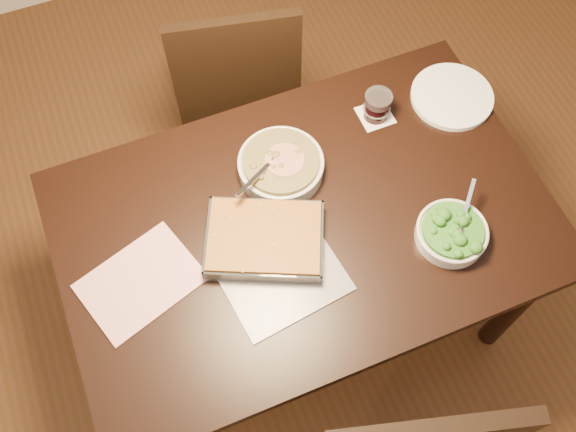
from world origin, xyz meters
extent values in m
plane|color=#452D13|center=(0.00, 0.00, 0.00)|extent=(4.00, 4.00, 0.00)
cube|color=black|center=(0.00, 0.00, 0.73)|extent=(1.40, 0.90, 0.04)
cube|color=black|center=(0.00, 0.00, 0.66)|extent=(1.26, 0.76, 0.08)
cylinder|color=black|center=(0.62, -0.37, 0.35)|extent=(0.07, 0.07, 0.71)
cylinder|color=black|center=(-0.62, 0.37, 0.35)|extent=(0.07, 0.07, 0.71)
cylinder|color=black|center=(0.62, 0.37, 0.35)|extent=(0.07, 0.07, 0.71)
cube|color=#B53346|center=(-0.49, -0.01, 0.75)|extent=(0.36, 0.31, 0.01)
cube|color=#28272E|center=(-0.12, -0.16, 0.75)|extent=(0.34, 0.26, 0.01)
cube|color=white|center=(0.35, 0.26, 0.75)|extent=(0.10, 0.10, 0.00)
cylinder|color=silver|center=(0.00, 0.18, 0.77)|extent=(0.25, 0.25, 0.05)
torus|color=silver|center=(0.00, 0.18, 0.80)|extent=(0.25, 0.25, 0.01)
cylinder|color=#392D0F|center=(0.00, 0.18, 0.81)|extent=(0.22, 0.22, 0.02)
cube|color=silver|center=(-0.07, 0.13, 0.82)|extent=(0.14, 0.10, 0.05)
cylinder|color=maroon|center=(0.01, 0.17, 0.82)|extent=(0.12, 0.12, 0.00)
cylinder|color=silver|center=(0.36, -0.20, 0.77)|extent=(0.20, 0.20, 0.04)
torus|color=silver|center=(0.36, -0.20, 0.79)|extent=(0.20, 0.20, 0.01)
cylinder|color=#175112|center=(0.36, -0.20, 0.80)|extent=(0.17, 0.17, 0.02)
cube|color=silver|center=(0.40, -0.16, 0.81)|extent=(0.09, 0.11, 0.04)
cube|color=silver|center=(-0.13, -0.03, 0.75)|extent=(0.39, 0.35, 0.01)
cube|color=#61400D|center=(-0.13, -0.03, 0.78)|extent=(0.37, 0.33, 0.05)
cube|color=silver|center=(-0.09, 0.08, 0.78)|extent=(0.30, 0.14, 0.04)
cube|color=silver|center=(-0.18, -0.13, 0.78)|extent=(0.30, 0.14, 0.04)
cube|color=silver|center=(0.01, -0.09, 0.78)|extent=(0.10, 0.22, 0.04)
cube|color=silver|center=(-0.28, 0.04, 0.78)|extent=(0.10, 0.22, 0.04)
cylinder|color=black|center=(0.35, 0.26, 0.79)|extent=(0.08, 0.08, 0.07)
cylinder|color=silver|center=(0.35, 0.26, 0.83)|extent=(0.08, 0.08, 0.03)
cylinder|color=white|center=(0.60, 0.23, 0.76)|extent=(0.26, 0.26, 0.02)
cube|color=black|center=(0.06, 0.83, 0.45)|extent=(0.52, 0.52, 0.04)
cylinder|color=black|center=(0.28, 0.97, 0.21)|extent=(0.04, 0.04, 0.43)
cylinder|color=black|center=(0.20, 0.60, 0.21)|extent=(0.04, 0.04, 0.43)
cylinder|color=black|center=(-0.09, 1.05, 0.21)|extent=(0.04, 0.04, 0.43)
cylinder|color=black|center=(-0.16, 0.68, 0.21)|extent=(0.04, 0.04, 0.43)
cube|color=black|center=(0.02, 0.63, 0.70)|extent=(0.43, 0.13, 0.47)
camera|label=1|loc=(-0.36, -0.76, 2.38)|focal=40.00mm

